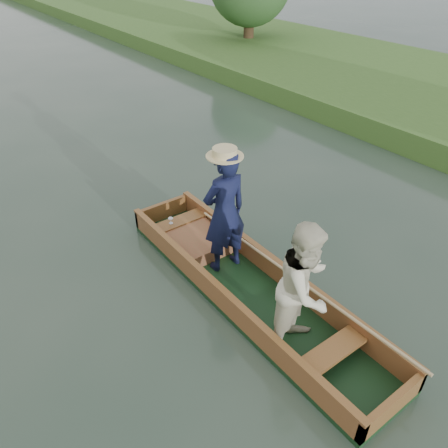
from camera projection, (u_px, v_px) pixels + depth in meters
ground at (248, 295)px, 6.49m from camera, size 120.00×120.00×0.00m
punt at (258, 264)px, 5.96m from camera, size 1.16×5.08×2.07m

